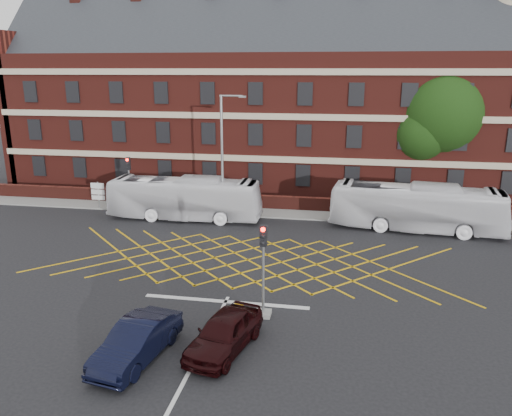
% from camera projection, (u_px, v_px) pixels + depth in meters
% --- Properties ---
extents(ground, '(120.00, 120.00, 0.00)m').
position_uv_depth(ground, '(241.00, 273.00, 27.11)').
color(ground, black).
rests_on(ground, ground).
extents(victorian_building, '(51.00, 12.17, 20.40)m').
position_uv_depth(victorian_building, '(291.00, 101.00, 45.82)').
color(victorian_building, '#541B15').
rests_on(victorian_building, ground).
extents(boundary_wall, '(56.00, 0.50, 1.10)m').
position_uv_depth(boundary_wall, '(274.00, 203.00, 39.29)').
color(boundary_wall, '#4A1913').
rests_on(boundary_wall, ground).
extents(far_pavement, '(60.00, 3.00, 0.12)m').
position_uv_depth(far_pavement, '(272.00, 212.00, 38.48)').
color(far_pavement, slate).
rests_on(far_pavement, ground).
extents(box_junction_hatching, '(8.22, 8.22, 0.02)m').
position_uv_depth(box_junction_hatching, '(248.00, 260.00, 29.01)').
color(box_junction_hatching, '#CC990C').
rests_on(box_junction_hatching, ground).
extents(stop_line, '(8.00, 0.30, 0.02)m').
position_uv_depth(stop_line, '(226.00, 302.00, 23.79)').
color(stop_line, silver).
rests_on(stop_line, ground).
extents(centre_line, '(0.15, 14.00, 0.02)m').
position_uv_depth(centre_line, '(183.00, 383.00, 17.63)').
color(centre_line, silver).
rests_on(centre_line, ground).
extents(bus_left, '(11.25, 2.68, 3.13)m').
position_uv_depth(bus_left, '(184.00, 198.00, 36.58)').
color(bus_left, white).
rests_on(bus_left, ground).
extents(bus_right, '(11.82, 4.07, 3.23)m').
position_uv_depth(bus_right, '(416.00, 208.00, 33.95)').
color(bus_right, white).
rests_on(bus_right, ground).
extents(car_navy, '(2.31, 4.74, 1.50)m').
position_uv_depth(car_navy, '(137.00, 341.00, 18.92)').
color(car_navy, black).
rests_on(car_navy, ground).
extents(car_maroon, '(2.78, 4.70, 1.50)m').
position_uv_depth(car_maroon, '(224.00, 332.00, 19.56)').
color(car_maroon, black).
rests_on(car_maroon, ground).
extents(deciduous_tree, '(7.32, 6.92, 10.79)m').
position_uv_depth(deciduous_tree, '(439.00, 119.00, 40.07)').
color(deciduous_tree, black).
rests_on(deciduous_tree, ground).
extents(traffic_light_near, '(0.70, 0.70, 4.27)m').
position_uv_depth(traffic_light_near, '(263.00, 279.00, 21.99)').
color(traffic_light_near, slate).
rests_on(traffic_light_near, ground).
extents(traffic_light_far, '(0.70, 0.70, 4.27)m').
position_uv_depth(traffic_light_far, '(130.00, 190.00, 38.26)').
color(traffic_light_far, slate).
rests_on(traffic_light_far, ground).
extents(street_lamp, '(2.25, 1.00, 9.01)m').
position_uv_depth(street_lamp, '(223.00, 179.00, 35.68)').
color(street_lamp, slate).
rests_on(street_lamp, ground).
extents(direction_signs, '(1.10, 0.16, 2.20)m').
position_uv_depth(direction_signs, '(98.00, 192.00, 39.14)').
color(direction_signs, gray).
rests_on(direction_signs, ground).
extents(utility_cabinet, '(0.43, 0.45, 0.87)m').
position_uv_depth(utility_cabinet, '(238.00, 315.00, 21.60)').
color(utility_cabinet, orange).
rests_on(utility_cabinet, ground).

